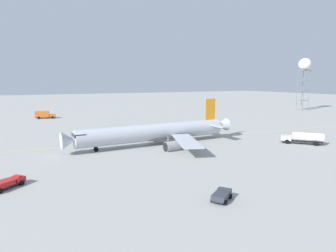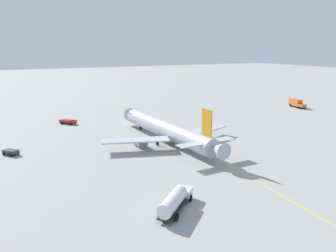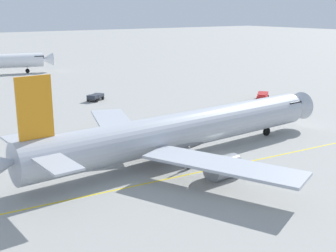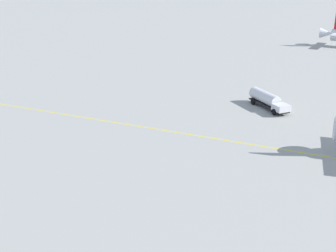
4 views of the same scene
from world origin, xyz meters
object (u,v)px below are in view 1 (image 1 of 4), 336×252
object	(u,v)px
radar_tower	(305,66)
airliner_main	(156,133)
fuel_tanker_truck	(304,138)
baggage_truck_truck	(222,195)
catering_truck_truck	(44,115)
ops_pickup_truck	(6,183)

from	to	relation	value
radar_tower	airliner_main	bearing A→B (deg)	112.96
fuel_tanker_truck	radar_tower	world-z (taller)	radar_tower
airliner_main	radar_tower	xyz separation A→B (m)	(45.06, -106.36, 20.58)
fuel_tanker_truck	baggage_truck_truck	xyz separation A→B (m)	(-19.37, 39.25, -0.87)
airliner_main	baggage_truck_truck	size ratio (longest dim) A/B	11.42
catering_truck_truck	baggage_truck_truck	bearing A→B (deg)	-71.91
airliner_main	catering_truck_truck	distance (m)	70.30
baggage_truck_truck	catering_truck_truck	world-z (taller)	catering_truck_truck
fuel_tanker_truck	ops_pickup_truck	world-z (taller)	fuel_tanker_truck
airliner_main	baggage_truck_truck	distance (m)	35.53
airliner_main	ops_pickup_truck	xyz separation A→B (m)	(-17.53, 31.73, -2.12)
airliner_main	ops_pickup_truck	bearing A→B (deg)	26.08
catering_truck_truck	radar_tower	xyz separation A→B (m)	(-21.96, -127.57, 21.85)
fuel_tanker_truck	airliner_main	bearing A→B (deg)	22.17
airliner_main	ops_pickup_truck	distance (m)	36.32
ops_pickup_truck	catering_truck_truck	size ratio (longest dim) A/B	0.64
fuel_tanker_truck	ops_pickup_truck	size ratio (longest dim) A/B	1.64
ops_pickup_truck	baggage_truck_truck	xyz separation A→B (m)	(-17.36, -25.41, -0.10)
fuel_tanker_truck	radar_tower	bearing A→B (deg)	-93.06
fuel_tanker_truck	ops_pickup_truck	distance (m)	64.70
airliner_main	fuel_tanker_truck	size ratio (longest dim) A/B	5.12
baggage_truck_truck	airliner_main	bearing A→B (deg)	44.06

